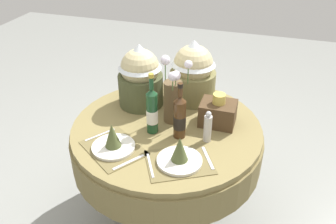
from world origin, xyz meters
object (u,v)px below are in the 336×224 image
object	(u,v)px
dining_table	(167,145)
woven_basket_side_right	(218,112)
place_setting_right	(180,155)
gift_tub_back_centre	(193,69)
pepper_mill	(208,127)
place_setting_left	(113,142)
gift_tub_back_left	(140,73)
flower_vase	(173,97)
wine_bottle_right	(152,111)
wine_bottle_centre	(180,117)

from	to	relation	value
dining_table	woven_basket_side_right	distance (m)	0.39
place_setting_right	gift_tub_back_centre	xyz separation A→B (m)	(-0.10, 0.68, 0.17)
pepper_mill	gift_tub_back_centre	world-z (taller)	gift_tub_back_centre
place_setting_right	woven_basket_side_right	bearing A→B (deg)	74.08
place_setting_left	gift_tub_back_left	xyz separation A→B (m)	(-0.03, 0.51, 0.17)
flower_vase	place_setting_left	bearing A→B (deg)	-122.17
dining_table	gift_tub_back_left	world-z (taller)	gift_tub_back_left
flower_vase	gift_tub_back_centre	bearing A→B (deg)	81.19
pepper_mill	woven_basket_side_right	xyz separation A→B (m)	(0.02, 0.19, -0.01)
wine_bottle_right	pepper_mill	size ratio (longest dim) A/B	1.95
wine_bottle_centre	gift_tub_back_left	bearing A→B (deg)	140.17
flower_vase	gift_tub_back_left	bearing A→B (deg)	152.03
dining_table	flower_vase	bearing A→B (deg)	73.75
dining_table	woven_basket_side_right	bearing A→B (deg)	22.15
wine_bottle_centre	wine_bottle_right	xyz separation A→B (m)	(-0.16, 0.00, 0.01)
dining_table	wine_bottle_right	xyz separation A→B (m)	(-0.06, -0.08, 0.29)
wine_bottle_right	flower_vase	bearing A→B (deg)	61.16
wine_bottle_centre	woven_basket_side_right	distance (m)	0.28
wine_bottle_centre	gift_tub_back_left	size ratio (longest dim) A/B	0.82
dining_table	place_setting_left	xyz separation A→B (m)	(-0.21, -0.30, 0.20)
place_setting_right	gift_tub_back_left	bearing A→B (deg)	128.46
wine_bottle_centre	gift_tub_back_centre	size ratio (longest dim) A/B	0.82
place_setting_left	place_setting_right	xyz separation A→B (m)	(0.38, -0.01, 0.00)
wine_bottle_right	woven_basket_side_right	world-z (taller)	wine_bottle_right
place_setting_left	gift_tub_back_centre	xyz separation A→B (m)	(0.28, 0.67, 0.17)
dining_table	place_setting_right	world-z (taller)	place_setting_right
place_setting_left	place_setting_right	bearing A→B (deg)	-0.86
flower_vase	gift_tub_back_left	distance (m)	0.30
place_setting_right	wine_bottle_right	size ratio (longest dim) A/B	1.12
place_setting_right	pepper_mill	bearing A→B (deg)	67.30
gift_tub_back_centre	woven_basket_side_right	size ratio (longest dim) A/B	1.99
dining_table	pepper_mill	size ratio (longest dim) A/B	6.06
flower_vase	gift_tub_back_centre	world-z (taller)	gift_tub_back_centre
place_setting_left	flower_vase	distance (m)	0.45
gift_tub_back_left	woven_basket_side_right	world-z (taller)	gift_tub_back_left
flower_vase	gift_tub_back_centre	distance (m)	0.31
wine_bottle_centre	wine_bottle_right	world-z (taller)	wine_bottle_right
wine_bottle_right	place_setting_right	bearing A→B (deg)	-44.82
wine_bottle_right	gift_tub_back_left	world-z (taller)	gift_tub_back_left
place_setting_left	wine_bottle_centre	bearing A→B (deg)	34.98
dining_table	pepper_mill	bearing A→B (deg)	-15.94
place_setting_right	gift_tub_back_centre	world-z (taller)	gift_tub_back_centre
dining_table	gift_tub_back_left	bearing A→B (deg)	139.56
dining_table	place_setting_right	xyz separation A→B (m)	(0.17, -0.31, 0.20)
place_setting_left	woven_basket_side_right	bearing A→B (deg)	39.95
gift_tub_back_left	gift_tub_back_centre	size ratio (longest dim) A/B	1.00
place_setting_left	place_setting_right	distance (m)	0.38
dining_table	gift_tub_back_centre	world-z (taller)	gift_tub_back_centre
flower_vase	woven_basket_side_right	xyz separation A→B (m)	(0.27, 0.05, -0.09)
wine_bottle_centre	dining_table	bearing A→B (deg)	141.64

